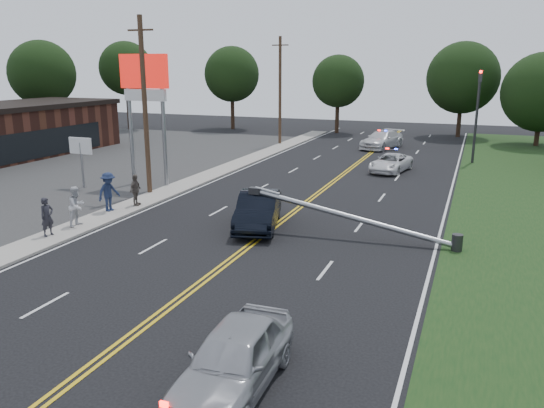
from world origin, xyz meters
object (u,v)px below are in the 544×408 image
at_px(crashed_sedan, 258,210).
at_px(bystander_c, 109,192).
at_px(small_sign, 81,150).
at_px(utility_pole_mid, 145,106).
at_px(fallen_streetlight, 362,219).
at_px(bystander_d, 135,190).
at_px(bystander_a, 47,217).
at_px(emergency_a, 391,163).
at_px(bystander_b, 77,206).
at_px(traffic_signal, 477,108).
at_px(utility_pole_far, 280,91).
at_px(emergency_b, 382,140).
at_px(pylon_sign, 145,88).
at_px(waiting_sedan, 234,358).

height_order(crashed_sedan, bystander_c, bystander_c).
relative_size(small_sign, utility_pole_mid, 0.31).
distance_m(fallen_streetlight, bystander_d, 12.34).
bearing_deg(small_sign, bystander_a, -57.95).
bearing_deg(bystander_a, bystander_c, 11.75).
xyz_separation_m(emergency_a, bystander_d, (-11.01, -14.98, 0.33)).
bearing_deg(bystander_d, bystander_b, 168.70).
xyz_separation_m(traffic_signal, utility_pole_far, (-17.50, 4.00, 0.88)).
bearing_deg(fallen_streetlight, utility_pole_mid, 163.36).
distance_m(crashed_sedan, bystander_c, 8.04).
height_order(traffic_signal, fallen_streetlight, traffic_signal).
relative_size(traffic_signal, utility_pole_mid, 0.70).
bearing_deg(bystander_a, crashed_sedan, -48.65).
distance_m(utility_pole_mid, emergency_b, 25.30).
relative_size(emergency_a, emergency_b, 0.81).
relative_size(bystander_a, bystander_d, 1.02).
relative_size(pylon_sign, bystander_d, 4.80).
xyz_separation_m(emergency_a, bystander_c, (-11.61, -16.40, 0.49)).
distance_m(fallen_streetlight, utility_pole_mid, 14.58).
distance_m(traffic_signal, bystander_a, 31.72).
bearing_deg(bystander_d, traffic_signal, -45.00).
bearing_deg(traffic_signal, fallen_streetlight, -100.59).
xyz_separation_m(crashed_sedan, bystander_d, (-7.42, 0.97, 0.13)).
relative_size(waiting_sedan, bystander_a, 2.63).
height_order(crashed_sedan, bystander_b, bystander_b).
xyz_separation_m(utility_pole_far, emergency_b, (9.58, 1.02, -4.28)).
distance_m(emergency_a, bystander_d, 18.60).
bearing_deg(utility_pole_far, bystander_a, -88.83).
xyz_separation_m(pylon_sign, traffic_signal, (18.80, 16.00, -1.79)).
relative_size(crashed_sedan, emergency_a, 1.11).
bearing_deg(utility_pole_far, traffic_signal, -12.89).
height_order(crashed_sedan, bystander_d, bystander_d).
bearing_deg(utility_pole_far, waiting_sedan, -71.16).
relative_size(small_sign, waiting_sedan, 0.69).
bearing_deg(fallen_streetlight, utility_pole_far, 117.24).
bearing_deg(bystander_d, utility_pole_far, -4.35).
height_order(fallen_streetlight, bystander_b, bystander_b).
bearing_deg(traffic_signal, pylon_sign, -139.61).
bearing_deg(emergency_a, fallen_streetlight, -75.19).
bearing_deg(emergency_b, traffic_signal, -15.46).
bearing_deg(waiting_sedan, bystander_c, 135.65).
bearing_deg(bystander_b, bystander_a, 173.68).
bearing_deg(fallen_streetlight, bystander_c, -178.60).
relative_size(fallen_streetlight, utility_pole_mid, 0.94).
xyz_separation_m(emergency_b, bystander_c, (-9.09, -27.33, 0.31)).
xyz_separation_m(traffic_signal, utility_pole_mid, (-17.50, -18.00, 0.88)).
bearing_deg(emergency_b, bystander_b, -89.43).
bearing_deg(pylon_sign, small_sign, -150.26).
bearing_deg(utility_pole_mid, pylon_sign, 123.02).
distance_m(pylon_sign, bystander_a, 11.95).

